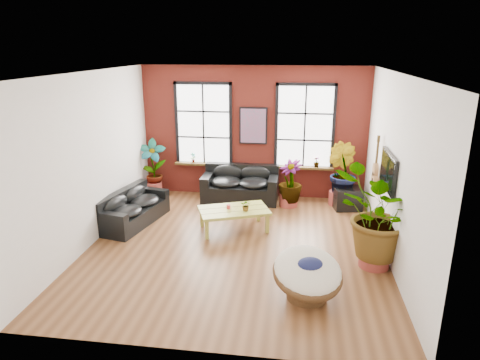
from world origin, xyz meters
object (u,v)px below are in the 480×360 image
object	(u,v)px
sofa_left	(132,209)
papasan_chair	(308,274)
sofa_back	(241,185)
coffee_table	(234,212)

from	to	relation	value
sofa_left	papasan_chair	world-z (taller)	papasan_chair
sofa_left	papasan_chair	distance (m)	4.79
sofa_back	sofa_left	xyz separation A→B (m)	(-2.30, -1.93, -0.07)
sofa_left	coffee_table	distance (m)	2.42
coffee_table	papasan_chair	world-z (taller)	papasan_chair
coffee_table	papasan_chair	size ratio (longest dim) A/B	1.17
sofa_back	papasan_chair	distance (m)	4.85
sofa_back	sofa_left	bearing A→B (deg)	-139.77
sofa_back	coffee_table	size ratio (longest dim) A/B	1.15
sofa_back	coffee_table	distance (m)	1.99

